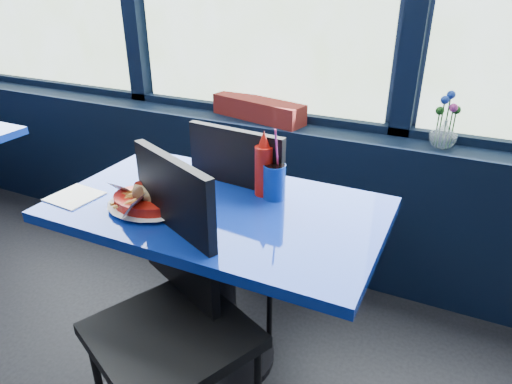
% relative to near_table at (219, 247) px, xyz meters
% --- Properties ---
extents(window_sill, '(5.00, 0.26, 0.80)m').
position_rel_near_table_xyz_m(window_sill, '(-0.30, 0.87, -0.17)').
color(window_sill, black).
rests_on(window_sill, ground).
extents(near_table, '(1.20, 0.70, 0.75)m').
position_rel_near_table_xyz_m(near_table, '(0.00, 0.00, 0.00)').
color(near_table, black).
rests_on(near_table, ground).
extents(chair_near_front, '(0.60, 0.60, 1.00)m').
position_rel_near_table_xyz_m(chair_near_front, '(0.02, -0.32, 0.01)').
color(chair_near_front, black).
rests_on(chair_near_front, ground).
extents(chair_near_back, '(0.48, 0.48, 0.98)m').
position_rel_near_table_xyz_m(chair_near_back, '(-0.03, 0.31, -0.01)').
color(chair_near_back, black).
rests_on(chair_near_back, ground).
extents(planter_box, '(0.55, 0.26, 0.11)m').
position_rel_near_table_xyz_m(planter_box, '(-0.25, 0.88, 0.29)').
color(planter_box, maroon).
rests_on(planter_box, window_sill).
extents(flower_vase, '(0.14, 0.14, 0.25)m').
position_rel_near_table_xyz_m(flower_vase, '(0.68, 0.84, 0.31)').
color(flower_vase, silver).
rests_on(flower_vase, window_sill).
extents(food_basket, '(0.33, 0.33, 0.10)m').
position_rel_near_table_xyz_m(food_basket, '(-0.21, -0.13, 0.22)').
color(food_basket, '#B4160C').
rests_on(food_basket, near_table).
extents(ketchup_bottle, '(0.07, 0.07, 0.25)m').
position_rel_near_table_xyz_m(ketchup_bottle, '(0.12, 0.15, 0.29)').
color(ketchup_bottle, '#B4160C').
rests_on(ketchup_bottle, near_table).
extents(soda_cup, '(0.08, 0.08, 0.28)m').
position_rel_near_table_xyz_m(soda_cup, '(0.16, 0.14, 0.25)').
color(soda_cup, navy).
rests_on(soda_cup, near_table).
extents(napkin, '(0.18, 0.18, 0.00)m').
position_rel_near_table_xyz_m(napkin, '(-0.52, -0.18, 0.18)').
color(napkin, white).
rests_on(napkin, near_table).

